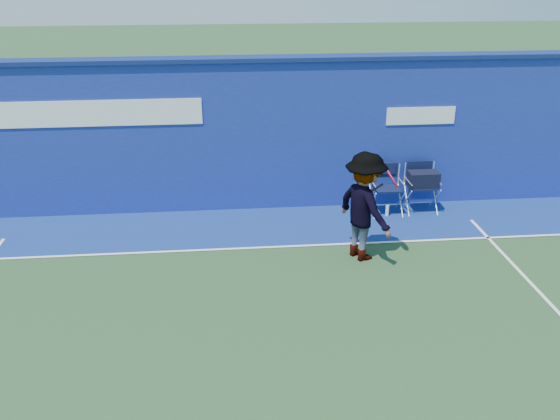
{
  "coord_description": "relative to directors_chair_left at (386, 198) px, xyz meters",
  "views": [
    {
      "loc": [
        -0.31,
        -6.32,
        4.9
      ],
      "look_at": [
        0.54,
        2.6,
        1.0
      ],
      "focal_mm": 38.0,
      "sensor_mm": 36.0,
      "label": 1
    }
  ],
  "objects": [
    {
      "name": "court_lines",
      "position": [
        -2.89,
        -3.95,
        -0.32
      ],
      "size": [
        24.0,
        12.0,
        0.01
      ],
      "color": "white",
      "rests_on": "out_of_bounds_strip"
    },
    {
      "name": "tennis_player",
      "position": [
        -0.9,
        -1.84,
        0.63
      ],
      "size": [
        1.18,
        1.42,
        1.91
      ],
      "color": "#EA4738",
      "rests_on": "ground"
    },
    {
      "name": "ground",
      "position": [
        -2.89,
        -4.55,
        -0.33
      ],
      "size": [
        80.0,
        80.0,
        0.0
      ],
      "primitive_type": "plane",
      "color": "#264525",
      "rests_on": "ground"
    },
    {
      "name": "directors_chair_right",
      "position": [
        0.73,
        0.02,
        0.09
      ],
      "size": [
        0.6,
        0.53,
        1.0
      ],
      "color": "silver",
      "rests_on": "ground"
    },
    {
      "name": "directors_chair_left",
      "position": [
        0.0,
        0.0,
        0.0
      ],
      "size": [
        0.59,
        0.55,
        1.0
      ],
      "color": "silver",
      "rests_on": "ground"
    },
    {
      "name": "water_bottle",
      "position": [
        -0.0,
        -0.17,
        -0.21
      ],
      "size": [
        0.07,
        0.07,
        0.23
      ],
      "primitive_type": "cylinder",
      "color": "white",
      "rests_on": "ground"
    },
    {
      "name": "out_of_bounds_strip",
      "position": [
        -2.89,
        -0.45,
        -0.33
      ],
      "size": [
        24.0,
        1.8,
        0.01
      ],
      "primitive_type": "cube",
      "color": "navy",
      "rests_on": "ground"
    },
    {
      "name": "stadium_wall",
      "position": [
        -2.89,
        0.64,
        1.22
      ],
      "size": [
        24.0,
        0.5,
        3.08
      ],
      "color": "navy",
      "rests_on": "ground"
    }
  ]
}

